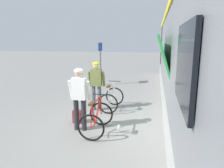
{
  "coord_description": "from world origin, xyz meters",
  "views": [
    {
      "loc": [
        1.28,
        -5.56,
        2.48
      ],
      "look_at": [
        -0.13,
        1.09,
        1.05
      ],
      "focal_mm": 33.02,
      "sensor_mm": 36.0,
      "label": 1
    }
  ],
  "objects_px": {
    "bicycle_near_silver": "(111,99)",
    "bicycle_far_red": "(96,119)",
    "cyclist_near_in_olive": "(96,82)",
    "cyclist_far_in_white": "(79,94)",
    "train_car": "(218,58)",
    "water_bottle_near_the_bikes": "(119,129)",
    "backpack_on_platform": "(78,116)",
    "platform_sign_post": "(100,57)"
  },
  "relations": [
    {
      "from": "cyclist_far_in_white",
      "to": "backpack_on_platform",
      "type": "relative_size",
      "value": 4.4
    },
    {
      "from": "cyclist_near_in_olive",
      "to": "backpack_on_platform",
      "type": "relative_size",
      "value": 4.4
    },
    {
      "from": "train_car",
      "to": "cyclist_far_in_white",
      "type": "distance_m",
      "value": 4.19
    },
    {
      "from": "cyclist_far_in_white",
      "to": "backpack_on_platform",
      "type": "bearing_deg",
      "value": 119.51
    },
    {
      "from": "bicycle_near_silver",
      "to": "bicycle_far_red",
      "type": "height_order",
      "value": "same"
    },
    {
      "from": "bicycle_near_silver",
      "to": "water_bottle_near_the_bikes",
      "type": "distance_m",
      "value": 1.99
    },
    {
      "from": "cyclist_near_in_olive",
      "to": "cyclist_far_in_white",
      "type": "xyz_separation_m",
      "value": [
        0.03,
        -1.75,
        0.0
      ]
    },
    {
      "from": "cyclist_far_in_white",
      "to": "backpack_on_platform",
      "type": "xyz_separation_m",
      "value": [
        -0.26,
        0.47,
        -0.85
      ]
    },
    {
      "from": "train_car",
      "to": "bicycle_far_red",
      "type": "height_order",
      "value": "train_car"
    },
    {
      "from": "train_car",
      "to": "cyclist_near_in_olive",
      "type": "bearing_deg",
      "value": 176.04
    },
    {
      "from": "train_car",
      "to": "water_bottle_near_the_bikes",
      "type": "height_order",
      "value": "train_car"
    },
    {
      "from": "bicycle_far_red",
      "to": "backpack_on_platform",
      "type": "relative_size",
      "value": 2.69
    },
    {
      "from": "cyclist_far_in_white",
      "to": "water_bottle_near_the_bikes",
      "type": "distance_m",
      "value": 1.45
    },
    {
      "from": "cyclist_far_in_white",
      "to": "bicycle_near_silver",
      "type": "distance_m",
      "value": 2.09
    },
    {
      "from": "backpack_on_platform",
      "to": "platform_sign_post",
      "type": "height_order",
      "value": "platform_sign_post"
    },
    {
      "from": "platform_sign_post",
      "to": "backpack_on_platform",
      "type": "bearing_deg",
      "value": -82.29
    },
    {
      "from": "cyclist_near_in_olive",
      "to": "water_bottle_near_the_bikes",
      "type": "height_order",
      "value": "cyclist_near_in_olive"
    },
    {
      "from": "bicycle_far_red",
      "to": "water_bottle_near_the_bikes",
      "type": "bearing_deg",
      "value": 13.5
    },
    {
      "from": "bicycle_far_red",
      "to": "platform_sign_post",
      "type": "distance_m",
      "value": 6.29
    },
    {
      "from": "cyclist_near_in_olive",
      "to": "cyclist_far_in_white",
      "type": "relative_size",
      "value": 1.0
    },
    {
      "from": "cyclist_near_in_olive",
      "to": "bicycle_far_red",
      "type": "relative_size",
      "value": 1.64
    },
    {
      "from": "train_car",
      "to": "water_bottle_near_the_bikes",
      "type": "bearing_deg",
      "value": -152.22
    },
    {
      "from": "cyclist_near_in_olive",
      "to": "water_bottle_near_the_bikes",
      "type": "bearing_deg",
      "value": -56.43
    },
    {
      "from": "train_car",
      "to": "cyclist_near_in_olive",
      "type": "height_order",
      "value": "train_car"
    },
    {
      "from": "bicycle_near_silver",
      "to": "train_car",
      "type": "bearing_deg",
      "value": -7.54
    },
    {
      "from": "bicycle_near_silver",
      "to": "bicycle_far_red",
      "type": "xyz_separation_m",
      "value": [
        0.01,
        -2.01,
        0.0
      ]
    },
    {
      "from": "bicycle_far_red",
      "to": "backpack_on_platform",
      "type": "distance_m",
      "value": 0.96
    },
    {
      "from": "bicycle_near_silver",
      "to": "bicycle_far_red",
      "type": "bearing_deg",
      "value": -89.64
    },
    {
      "from": "backpack_on_platform",
      "to": "water_bottle_near_the_bikes",
      "type": "relative_size",
      "value": 1.93
    },
    {
      "from": "train_car",
      "to": "water_bottle_near_the_bikes",
      "type": "relative_size",
      "value": 90.52
    },
    {
      "from": "cyclist_far_in_white",
      "to": "water_bottle_near_the_bikes",
      "type": "xyz_separation_m",
      "value": [
        1.1,
        0.06,
        -0.95
      ]
    },
    {
      "from": "platform_sign_post",
      "to": "bicycle_near_silver",
      "type": "bearing_deg",
      "value": -69.49
    },
    {
      "from": "bicycle_near_silver",
      "to": "backpack_on_platform",
      "type": "relative_size",
      "value": 2.73
    },
    {
      "from": "cyclist_near_in_olive",
      "to": "bicycle_near_silver",
      "type": "height_order",
      "value": "cyclist_near_in_olive"
    },
    {
      "from": "backpack_on_platform",
      "to": "train_car",
      "type": "bearing_deg",
      "value": 19.03
    },
    {
      "from": "train_car",
      "to": "cyclist_far_in_white",
      "type": "xyz_separation_m",
      "value": [
        -3.81,
        -1.49,
        -0.91
      ]
    },
    {
      "from": "bicycle_far_red",
      "to": "bicycle_near_silver",
      "type": "bearing_deg",
      "value": 90.36
    },
    {
      "from": "cyclist_far_in_white",
      "to": "backpack_on_platform",
      "type": "height_order",
      "value": "cyclist_far_in_white"
    },
    {
      "from": "cyclist_near_in_olive",
      "to": "cyclist_far_in_white",
      "type": "height_order",
      "value": "same"
    },
    {
      "from": "cyclist_near_in_olive",
      "to": "water_bottle_near_the_bikes",
      "type": "relative_size",
      "value": 8.5
    },
    {
      "from": "train_car",
      "to": "cyclist_far_in_white",
      "type": "relative_size",
      "value": 10.65
    },
    {
      "from": "bicycle_near_silver",
      "to": "platform_sign_post",
      "type": "bearing_deg",
      "value": 110.51
    }
  ]
}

